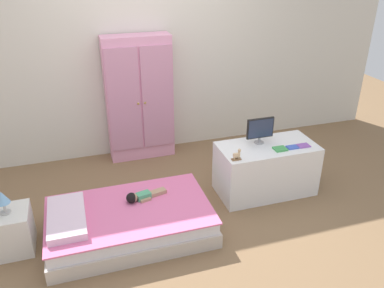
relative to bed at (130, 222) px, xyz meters
The scene contains 14 objects.
ground_plane 0.54m from the bed, 10.52° to the left, with size 10.00×10.00×0.02m, color brown.
back_wall 2.13m from the bed, 72.87° to the left, with size 6.40×0.05×2.70m, color silver.
bed is the anchor object (origin of this frame).
pillow 0.55m from the bed, behind, with size 0.31×0.62×0.07m, color silver.
doll 0.24m from the bed, 46.63° to the left, with size 0.39×0.17×0.10m.
nightstand 1.00m from the bed, behind, with size 0.34×0.34×0.38m, color silver.
table_lamp 1.07m from the bed, behind, with size 0.11×0.11×0.21m.
wardrobe 1.66m from the bed, 75.07° to the left, with size 0.77×0.30×1.48m.
tv_stand 1.51m from the bed, 10.69° to the left, with size 1.00×0.51×0.54m, color white.
tv_monitor 1.57m from the bed, 14.42° to the left, with size 0.29×0.10×0.27m.
rocking_horse_toy 1.16m from the bed, ahead, with size 0.09×0.04×0.11m.
book_green 1.62m from the bed, ahead, with size 0.13×0.11×0.02m, color #429E51.
book_blue 1.75m from the bed, ahead, with size 0.12×0.08×0.01m, color blue.
book_purple 1.87m from the bed, ahead, with size 0.12×0.09×0.01m, color #8E51B2.
Camera 1 is at (-0.83, -2.97, 2.32)m, focal length 36.62 mm.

